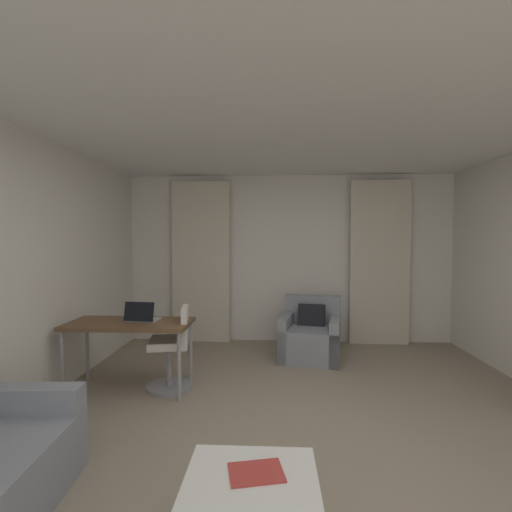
{
  "coord_description": "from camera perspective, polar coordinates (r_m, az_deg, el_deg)",
  "views": [
    {
      "loc": [
        -0.25,
        -2.73,
        1.59
      ],
      "look_at": [
        -0.44,
        1.26,
        1.42
      ],
      "focal_mm": 25.6,
      "sensor_mm": 36.0,
      "label": 1
    }
  ],
  "objects": [
    {
      "name": "desk_chair",
      "position": [
        4.12,
        -12.85,
        -14.46
      ],
      "size": [
        0.48,
        0.48,
        0.88
      ],
      "color": "gray",
      "rests_on": "ground"
    },
    {
      "name": "armchair",
      "position": [
        5.1,
        8.54,
        -12.4
      ],
      "size": [
        0.91,
        0.91,
        0.81
      ],
      "color": "gray",
      "rests_on": "ground"
    },
    {
      "name": "curtain_left_panel",
      "position": [
        5.75,
        -8.59,
        -0.94
      ],
      "size": [
        0.9,
        0.06,
        2.5
      ],
      "color": "beige",
      "rests_on": "ground"
    },
    {
      "name": "magazine_open",
      "position": [
        2.19,
        0.03,
        -30.72
      ],
      "size": [
        0.32,
        0.25,
        0.01
      ],
      "color": "#B73833",
      "rests_on": "coffee_table"
    },
    {
      "name": "ground_plane",
      "position": [
        3.17,
        7.73,
        -27.66
      ],
      "size": [
        12.0,
        12.0,
        0.0
      ],
      "primitive_type": "plane",
      "color": "gray"
    },
    {
      "name": "curtain_right_panel",
      "position": [
        5.87,
        18.77,
        -0.97
      ],
      "size": [
        0.9,
        0.06,
        2.5
      ],
      "color": "beige",
      "rests_on": "ground"
    },
    {
      "name": "desk",
      "position": [
        4.15,
        -19.15,
        -10.58
      ],
      "size": [
        1.28,
        0.59,
        0.73
      ],
      "color": "brown",
      "rests_on": "ground"
    },
    {
      "name": "laptop",
      "position": [
        4.11,
        -17.35,
        -9.09
      ],
      "size": [
        0.34,
        0.28,
        0.22
      ],
      "color": "#ADADB2",
      "rests_on": "desk"
    },
    {
      "name": "wall_window",
      "position": [
        5.77,
        5.18,
        -0.41
      ],
      "size": [
        5.12,
        0.06,
        2.6
      ],
      "color": "silver",
      "rests_on": "ground"
    },
    {
      "name": "ceiling",
      "position": [
        2.93,
        8.06,
        23.25
      ],
      "size": [
        5.12,
        6.12,
        0.06
      ],
      "primitive_type": "cube",
      "color": "white",
      "rests_on": "wall_left"
    }
  ]
}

